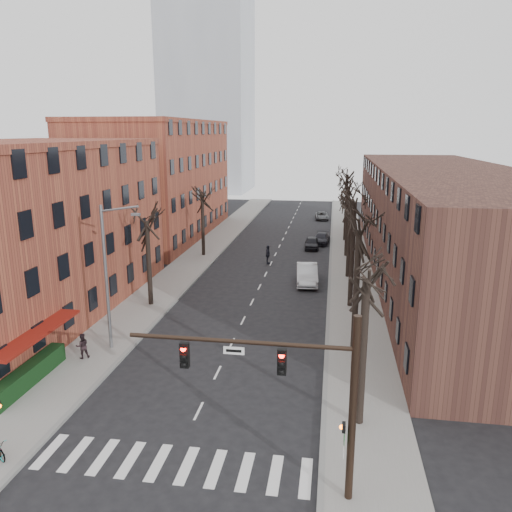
% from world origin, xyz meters
% --- Properties ---
extents(ground, '(160.00, 160.00, 0.00)m').
position_xyz_m(ground, '(0.00, 0.00, 0.00)').
color(ground, black).
rests_on(ground, ground).
extents(sidewalk_left, '(4.00, 90.00, 0.15)m').
position_xyz_m(sidewalk_left, '(-8.00, 35.00, 0.07)').
color(sidewalk_left, gray).
rests_on(sidewalk_left, ground).
extents(sidewalk_right, '(4.00, 90.00, 0.15)m').
position_xyz_m(sidewalk_right, '(8.00, 35.00, 0.07)').
color(sidewalk_right, gray).
rests_on(sidewalk_right, ground).
extents(building_left_near, '(12.00, 26.00, 12.00)m').
position_xyz_m(building_left_near, '(-16.00, 15.00, 6.00)').
color(building_left_near, brown).
rests_on(building_left_near, ground).
extents(building_left_far, '(12.00, 28.00, 14.00)m').
position_xyz_m(building_left_far, '(-16.00, 44.00, 7.00)').
color(building_left_far, brown).
rests_on(building_left_far, ground).
extents(building_right, '(12.00, 50.00, 10.00)m').
position_xyz_m(building_right, '(16.00, 30.00, 5.00)').
color(building_right, '#523026').
rests_on(building_right, ground).
extents(office_tower, '(18.00, 18.00, 60.00)m').
position_xyz_m(office_tower, '(-22.00, 95.00, 30.00)').
color(office_tower, '#B2B7BF').
rests_on(office_tower, ground).
extents(awning_left, '(1.20, 7.00, 0.15)m').
position_xyz_m(awning_left, '(-9.40, 6.00, 0.00)').
color(awning_left, maroon).
rests_on(awning_left, ground).
extents(hedge, '(0.80, 6.00, 1.00)m').
position_xyz_m(hedge, '(-9.50, 5.00, 0.65)').
color(hedge, '#133716').
rests_on(hedge, sidewalk_left).
extents(tree_right_a, '(5.20, 5.20, 10.00)m').
position_xyz_m(tree_right_a, '(7.60, 4.00, 0.00)').
color(tree_right_a, black).
rests_on(tree_right_a, ground).
extents(tree_right_b, '(5.20, 5.20, 10.80)m').
position_xyz_m(tree_right_b, '(7.60, 12.00, 0.00)').
color(tree_right_b, black).
rests_on(tree_right_b, ground).
extents(tree_right_c, '(5.20, 5.20, 11.60)m').
position_xyz_m(tree_right_c, '(7.60, 20.00, 0.00)').
color(tree_right_c, black).
rests_on(tree_right_c, ground).
extents(tree_right_d, '(5.20, 5.20, 10.00)m').
position_xyz_m(tree_right_d, '(7.60, 28.00, 0.00)').
color(tree_right_d, black).
rests_on(tree_right_d, ground).
extents(tree_right_e, '(5.20, 5.20, 10.80)m').
position_xyz_m(tree_right_e, '(7.60, 36.00, 0.00)').
color(tree_right_e, black).
rests_on(tree_right_e, ground).
extents(tree_right_f, '(5.20, 5.20, 11.60)m').
position_xyz_m(tree_right_f, '(7.60, 44.00, 0.00)').
color(tree_right_f, black).
rests_on(tree_right_f, ground).
extents(tree_left_a, '(5.20, 5.20, 9.50)m').
position_xyz_m(tree_left_a, '(-7.60, 18.00, 0.00)').
color(tree_left_a, black).
rests_on(tree_left_a, ground).
extents(tree_left_b, '(5.20, 5.20, 9.50)m').
position_xyz_m(tree_left_b, '(-7.60, 34.00, 0.00)').
color(tree_left_b, black).
rests_on(tree_left_b, ground).
extents(signal_mast_arm, '(8.14, 0.30, 7.20)m').
position_xyz_m(signal_mast_arm, '(5.45, -1.00, 4.40)').
color(signal_mast_arm, black).
rests_on(signal_mast_arm, ground).
extents(streetlight, '(2.45, 0.22, 9.03)m').
position_xyz_m(streetlight, '(-7.03, 10.00, 5.01)').
color(streetlight, slate).
rests_on(streetlight, ground).
extents(silver_sedan, '(2.21, 5.30, 1.70)m').
position_xyz_m(silver_sedan, '(4.00, 25.71, 0.85)').
color(silver_sedan, '#B4B7BB').
rests_on(silver_sedan, ground).
extents(parked_car_near, '(1.65, 3.93, 1.33)m').
position_xyz_m(parked_car_near, '(3.80, 39.38, 0.66)').
color(parked_car_near, black).
rests_on(parked_car_near, ground).
extents(parked_car_mid, '(2.10, 4.42, 1.25)m').
position_xyz_m(parked_car_mid, '(4.82, 42.20, 0.62)').
color(parked_car_mid, black).
rests_on(parked_car_mid, ground).
extents(parked_car_far, '(2.18, 4.22, 1.14)m').
position_xyz_m(parked_car_far, '(4.40, 59.11, 0.57)').
color(parked_car_far, '#56595D').
rests_on(parked_car_far, ground).
extents(pedestrian_b, '(0.94, 0.90, 1.53)m').
position_xyz_m(pedestrian_b, '(-8.17, 8.30, 0.91)').
color(pedestrian_b, black).
rests_on(pedestrian_b, sidewalk_left).
extents(pedestrian_crossing, '(0.51, 1.15, 1.93)m').
position_xyz_m(pedestrian_crossing, '(-0.30, 31.78, 0.97)').
color(pedestrian_crossing, black).
rests_on(pedestrian_crossing, ground).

